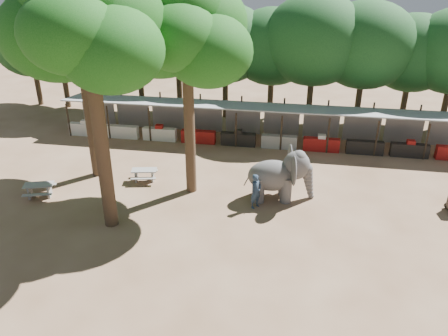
% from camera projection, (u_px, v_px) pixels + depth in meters
% --- Properties ---
extents(ground, '(100.00, 100.00, 0.00)m').
position_uv_depth(ground, '(227.00, 262.00, 18.45)').
color(ground, brown).
rests_on(ground, ground).
extents(vendor_stalls, '(28.00, 2.99, 2.80)m').
position_uv_depth(vendor_stalls, '(260.00, 126.00, 30.24)').
color(vendor_stalls, gray).
rests_on(vendor_stalls, ground).
extents(yard_tree_left, '(7.10, 6.90, 11.02)m').
position_uv_depth(yard_tree_left, '(78.00, 31.00, 22.73)').
color(yard_tree_left, '#332316').
rests_on(yard_tree_left, ground).
extents(yard_tree_center, '(7.10, 6.90, 12.04)m').
position_uv_depth(yard_tree_center, '(85.00, 25.00, 17.39)').
color(yard_tree_center, '#332316').
rests_on(yard_tree_center, ground).
extents(yard_tree_back, '(7.10, 6.90, 11.36)m').
position_uv_depth(yard_tree_back, '(184.00, 30.00, 20.76)').
color(yard_tree_back, '#332316').
rests_on(yard_tree_back, ground).
extents(backdrop_trees, '(46.46, 5.95, 8.33)m').
position_uv_depth(backdrop_trees, '(269.00, 49.00, 32.97)').
color(backdrop_trees, '#332316').
rests_on(backdrop_trees, ground).
extents(elephant, '(3.71, 2.78, 2.77)m').
position_uv_depth(elephant, '(280.00, 175.00, 22.86)').
color(elephant, '#464444').
rests_on(elephant, ground).
extents(handler, '(0.76, 0.80, 1.85)m').
position_uv_depth(handler, '(256.00, 191.00, 22.20)').
color(handler, '#26384C').
rests_on(handler, ground).
extents(picnic_table_near, '(1.86, 1.76, 0.76)m').
position_uv_depth(picnic_table_near, '(39.00, 189.00, 23.37)').
color(picnic_table_near, gray).
rests_on(picnic_table_near, ground).
extents(picnic_table_far, '(1.65, 1.54, 0.71)m').
position_uv_depth(picnic_table_far, '(144.00, 173.00, 25.10)').
color(picnic_table_far, gray).
rests_on(picnic_table_far, ground).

